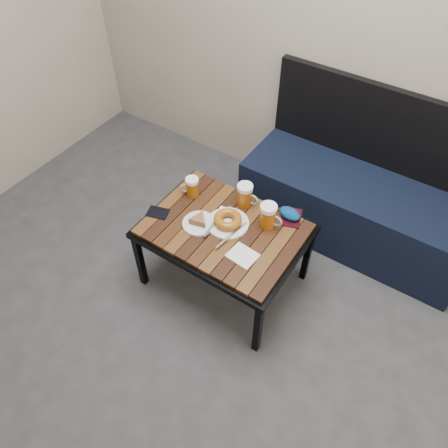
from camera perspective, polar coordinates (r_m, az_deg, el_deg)
The scene contains 13 objects.
room_shell at distance 1.09m, azimuth -3.78°, elevation 23.74°, with size 4.00×4.00×4.00m.
bench at distance 2.84m, azimuth 16.94°, elevation 2.65°, with size 1.40×0.50×0.95m.
cafe_table at distance 2.34m, azimuth -0.00°, elevation -1.19°, with size 0.84×0.62×0.47m.
beer_mug_left at distance 2.45m, azimuth -4.21°, elevation 4.87°, with size 0.11×0.10×0.12m.
beer_mug_centre at distance 2.38m, azimuth 2.79°, elevation 3.79°, with size 0.13×0.09×0.14m.
beer_mug_right at distance 2.28m, azimuth 5.82°, elevation 1.08°, with size 0.13×0.09×0.14m.
plate_pie at distance 2.31m, azimuth -3.28°, elevation 0.32°, with size 0.18×0.18×0.05m.
plate_bagel at distance 2.30m, azimuth 0.48°, elevation 0.37°, with size 0.23×0.30×0.06m.
napkin_left at distance 2.36m, azimuth 0.18°, elevation 1.10°, with size 0.12×0.15×0.01m.
napkin_right at distance 2.18m, azimuth 2.45°, elevation -4.15°, with size 0.15×0.13×0.01m.
passport_navy at distance 2.40m, azimuth -8.64°, elevation 1.48°, with size 0.08×0.11×0.01m, color black.
passport_burgundy at distance 2.38m, azimuth 8.78°, elevation 0.88°, with size 0.10×0.14×0.01m, color black.
knit_pouch at distance 2.36m, azimuth 8.58°, elevation 1.36°, with size 0.12×0.08×0.05m, color #040C73.
Camera 1 is at (0.60, -0.29, 2.19)m, focal length 35.00 mm.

